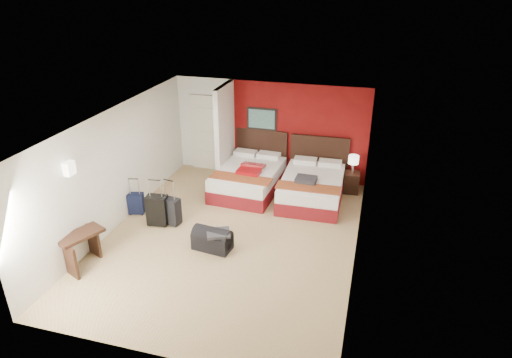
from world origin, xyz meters
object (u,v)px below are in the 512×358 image
(suitcase_navy, at_px, (136,204))
(bed_left, at_px, (248,180))
(nightstand, at_px, (351,182))
(suitcase_charcoal, at_px, (171,212))
(bed_right, at_px, (312,189))
(suitcase_black, at_px, (158,211))
(table_lamp, at_px, (353,164))
(red_suitcase_open, at_px, (251,169))
(desk, at_px, (83,249))
(duffel_bag, at_px, (212,240))

(suitcase_navy, bearing_deg, bed_left, 25.82)
(nightstand, distance_m, suitcase_charcoal, 4.44)
(bed_right, height_order, suitcase_black, suitcase_black)
(bed_left, height_order, table_lamp, table_lamp)
(red_suitcase_open, xyz_separation_m, table_lamp, (2.35, 0.72, 0.08))
(red_suitcase_open, height_order, table_lamp, table_lamp)
(bed_right, bearing_deg, red_suitcase_open, -179.95)
(nightstand, distance_m, suitcase_navy, 5.14)
(desk, bearing_deg, red_suitcase_open, 83.44)
(nightstand, relative_size, table_lamp, 1.16)
(duffel_bag, relative_size, desk, 0.91)
(suitcase_black, relative_size, desk, 0.80)
(table_lamp, bearing_deg, nightstand, 0.00)
(red_suitcase_open, relative_size, suitcase_black, 1.15)
(red_suitcase_open, height_order, suitcase_black, red_suitcase_open)
(nightstand, bearing_deg, suitcase_charcoal, -147.85)
(table_lamp, relative_size, suitcase_black, 0.68)
(suitcase_charcoal, bearing_deg, suitcase_navy, 178.68)
(duffel_bag, distance_m, desk, 2.39)
(bed_right, height_order, desk, desk)
(table_lamp, relative_size, duffel_bag, 0.60)
(table_lamp, bearing_deg, suitcase_black, -144.92)
(table_lamp, height_order, suitcase_navy, table_lamp)
(bed_right, bearing_deg, table_lamp, 37.28)
(suitcase_charcoal, bearing_deg, suitcase_black, -147.81)
(bed_left, distance_m, nightstand, 2.53)
(red_suitcase_open, height_order, suitcase_charcoal, red_suitcase_open)
(suitcase_black, xyz_separation_m, duffel_bag, (1.44, -0.55, -0.14))
(red_suitcase_open, bearing_deg, suitcase_charcoal, -120.03)
(nightstand, xyz_separation_m, suitcase_black, (-3.85, -2.71, 0.07))
(nightstand, bearing_deg, suitcase_navy, -155.93)
(suitcase_black, bearing_deg, bed_left, 49.97)
(suitcase_black, bearing_deg, nightstand, 28.97)
(bed_left, height_order, desk, desk)
(bed_left, bearing_deg, suitcase_navy, -136.27)
(suitcase_black, xyz_separation_m, suitcase_navy, (-0.69, 0.31, -0.09))
(nightstand, xyz_separation_m, suitcase_navy, (-4.54, -2.40, -0.02))
(suitcase_navy, height_order, duffel_bag, suitcase_navy)
(bed_left, relative_size, desk, 2.48)
(suitcase_black, distance_m, suitcase_charcoal, 0.29)
(suitcase_black, relative_size, duffel_bag, 0.87)
(suitcase_black, bearing_deg, red_suitcase_open, 46.78)
(table_lamp, height_order, suitcase_charcoal, table_lamp)
(suitcase_navy, bearing_deg, bed_right, 10.37)
(suitcase_navy, bearing_deg, nightstand, 13.25)
(table_lamp, bearing_deg, suitcase_charcoal, -144.06)
(table_lamp, bearing_deg, duffel_bag, -126.49)
(suitcase_navy, bearing_deg, red_suitcase_open, 22.89)
(table_lamp, xyz_separation_m, suitcase_navy, (-4.54, -2.40, -0.50))
(suitcase_navy, distance_m, desk, 2.01)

